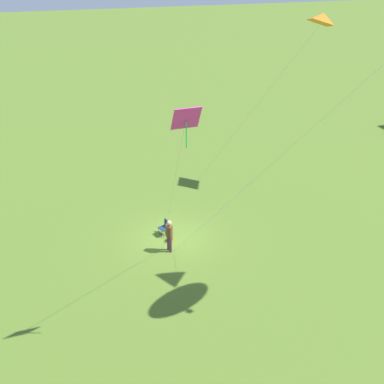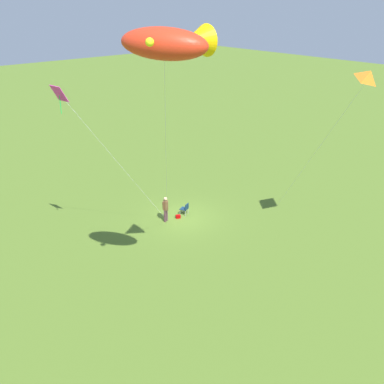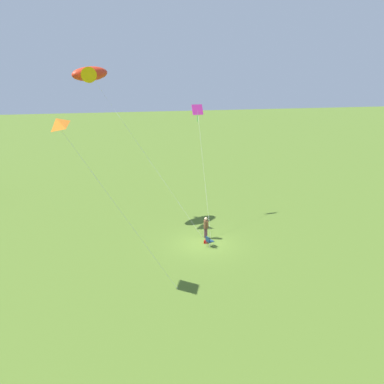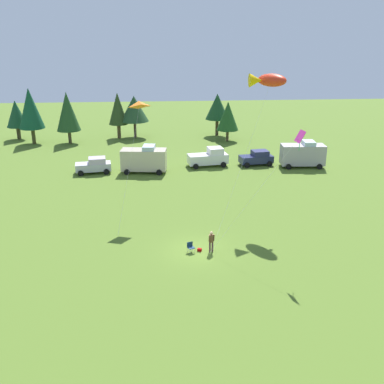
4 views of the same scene
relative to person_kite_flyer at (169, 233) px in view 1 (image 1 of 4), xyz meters
The scene contains 6 objects.
ground_plane 1.53m from the person_kite_flyer, 163.08° to the left, with size 160.00×160.00×0.00m, color #506C24.
person_kite_flyer is the anchor object (origin of this frame).
folding_chair 1.69m from the person_kite_flyer, behind, with size 0.63×0.63×0.82m.
backpack_on_grass 1.29m from the person_kite_flyer, 168.40° to the left, with size 0.32×0.22×0.22m, color #A20505.
kite_delta_orange 14.43m from the person_kite_flyer, 119.48° to the left, with size 2.89×7.30×10.51m.
kite_diamond_rainbow 9.94m from the person_kite_flyer, ahead, with size 6.73×0.98×9.61m.
Camera 1 is at (23.33, -4.34, 14.97)m, focal length 50.00 mm.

